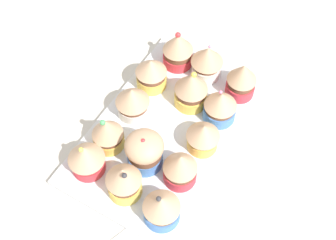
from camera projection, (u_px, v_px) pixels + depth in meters
ground_plane at (168, 137)px, 86.11cm from camera, size 180.00×180.00×3.00cm
baking_tray at (168, 131)px, 84.36cm from camera, size 39.32×25.02×1.20cm
cupcake_0 at (178, 49)px, 89.43cm from camera, size 6.05×6.05×8.29cm
cupcake_1 at (151, 73)px, 86.70cm from camera, size 6.03×6.03×6.98cm
cupcake_2 at (131, 103)px, 82.76cm from camera, size 6.32×6.32×6.93cm
cupcake_3 at (107, 133)px, 79.04cm from camera, size 5.57×5.57×7.66cm
cupcake_4 at (86, 158)px, 76.44cm from camera, size 6.37×6.37×7.08cm
cupcake_5 at (209, 62)px, 87.70cm from camera, size 6.33×6.33×7.76cm
cupcake_6 at (191, 89)px, 83.84cm from camera, size 6.23×6.23×8.49cm
cupcake_7 at (143, 150)px, 76.88cm from camera, size 6.69×6.69×7.85cm
cupcake_8 at (126, 182)px, 73.61cm from camera, size 5.96×5.96×7.87cm
cupcake_9 at (242, 79)px, 85.18cm from camera, size 5.64×5.64×7.99cm
cupcake_10 at (220, 106)px, 82.47cm from camera, size 6.03×6.03×7.22cm
cupcake_11 at (203, 136)px, 79.18cm from camera, size 5.98×5.98×6.29cm
cupcake_12 at (180, 168)px, 75.24cm from camera, size 5.80×5.80×7.35cm
cupcake_13 at (162, 208)px, 71.66cm from camera, size 6.09×6.09×6.93cm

